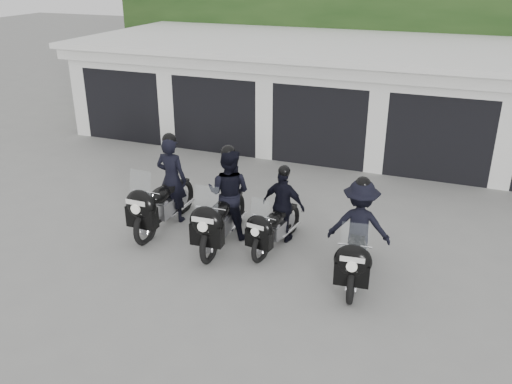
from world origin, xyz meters
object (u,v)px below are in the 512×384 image
(police_bike_d, at_px, (358,234))
(police_bike_b, at_px, (225,201))
(police_bike_a, at_px, (164,191))
(police_bike_c, at_px, (280,211))

(police_bike_d, bearing_deg, police_bike_b, 166.35)
(police_bike_a, xyz_separation_m, police_bike_c, (2.51, 0.11, -0.10))
(police_bike_c, bearing_deg, police_bike_b, -160.47)
(police_bike_b, distance_m, police_bike_c, 1.10)
(police_bike_b, bearing_deg, police_bike_a, 173.34)
(police_bike_b, relative_size, police_bike_c, 1.21)
(police_bike_d, bearing_deg, police_bike_c, 155.13)
(police_bike_c, xyz_separation_m, police_bike_d, (1.65, -0.56, 0.09))
(police_bike_b, xyz_separation_m, police_bike_c, (1.07, 0.20, -0.14))
(police_bike_a, height_order, police_bike_b, police_bike_a)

